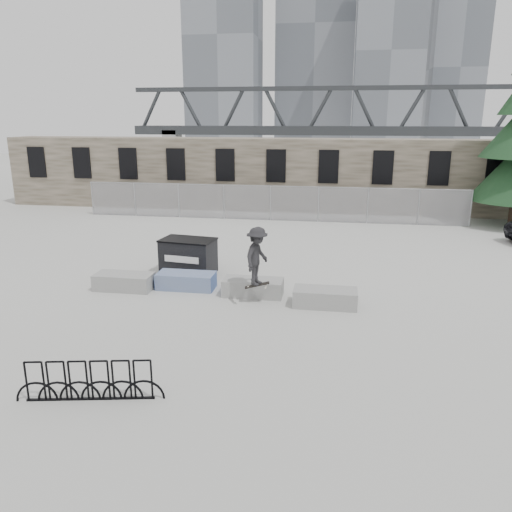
{
  "coord_description": "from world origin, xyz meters",
  "views": [
    {
      "loc": [
        3.76,
        -15.79,
        5.8
      ],
      "look_at": [
        1.17,
        0.1,
        1.3
      ],
      "focal_mm": 35.0,
      "sensor_mm": 36.0,
      "label": 1
    }
  ],
  "objects": [
    {
      "name": "planter_far_left",
      "position": [
        -3.42,
        -0.29,
        0.3
      ],
      "size": [
        2.0,
        0.9,
        0.56
      ],
      "color": "#999997",
      "rests_on": "ground"
    },
    {
      "name": "truss_bridge",
      "position": [
        10.0,
        55.0,
        4.13
      ],
      "size": [
        70.0,
        3.0,
        9.8
      ],
      "color": "#2D3033",
      "rests_on": "ground"
    },
    {
      "name": "planter_center_left",
      "position": [
        -1.31,
        0.15,
        0.3
      ],
      "size": [
        2.0,
        0.9,
        0.56
      ],
      "color": "#325198",
      "rests_on": "ground"
    },
    {
      "name": "chainlink_fence",
      "position": [
        -0.0,
        12.5,
        1.04
      ],
      "size": [
        22.06,
        0.06,
        2.02
      ],
      "color": "gray",
      "rests_on": "ground"
    },
    {
      "name": "skyline_towers",
      "position": [
        -1.01,
        93.81,
        20.79
      ],
      "size": [
        58.0,
        28.0,
        48.0
      ],
      "color": "slate",
      "rests_on": "ground"
    },
    {
      "name": "planter_offset",
      "position": [
        3.54,
        -0.78,
        0.3
      ],
      "size": [
        2.0,
        0.9,
        0.56
      ],
      "color": "#999997",
      "rests_on": "ground"
    },
    {
      "name": "dumpster",
      "position": [
        -1.76,
        1.94,
        0.67
      ],
      "size": [
        2.17,
        1.5,
        1.33
      ],
      "rotation": [
        0.0,
        0.0,
        -0.14
      ],
      "color": "black",
      "rests_on": "ground"
    },
    {
      "name": "ground",
      "position": [
        0.0,
        0.0,
        0.0
      ],
      "size": [
        120.0,
        120.0,
        0.0
      ],
      "primitive_type": "plane",
      "color": "#B9B9B4",
      "rests_on": "ground"
    },
    {
      "name": "skateboarder",
      "position": [
        1.37,
        -0.9,
        1.58
      ],
      "size": [
        1.01,
        1.35,
        2.0
      ],
      "rotation": [
        0.0,
        0.0,
        1.28
      ],
      "color": "black",
      "rests_on": "ground"
    },
    {
      "name": "planter_center_right",
      "position": [
        1.12,
        -0.17,
        0.3
      ],
      "size": [
        2.0,
        0.9,
        0.56
      ],
      "color": "#999997",
      "rests_on": "ground"
    },
    {
      "name": "stone_wall",
      "position": [
        0.0,
        16.24,
        2.26
      ],
      "size": [
        36.0,
        2.58,
        4.5
      ],
      "color": "brown",
      "rests_on": "ground"
    },
    {
      "name": "bike_rack",
      "position": [
        -1.21,
        -7.09,
        0.44
      ],
      "size": [
        3.09,
        0.66,
        0.9
      ],
      "rotation": [
        0.0,
        0.0,
        0.2
      ],
      "color": "black",
      "rests_on": "ground"
    }
  ]
}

